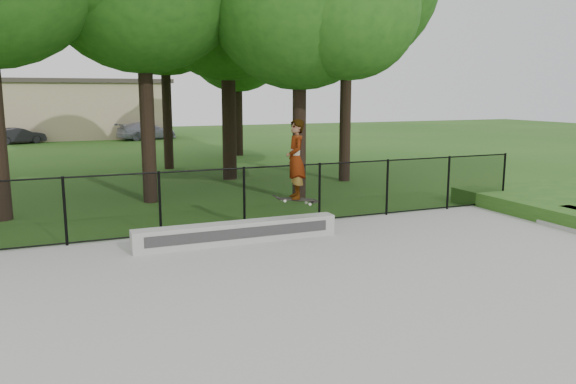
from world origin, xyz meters
The scene contains 9 objects.
ground centered at (0.00, 0.00, 0.00)m, with size 100.00×100.00×0.00m, color #255217.
concrete_slab centered at (0.00, 0.00, 0.03)m, with size 14.00×12.00×0.06m, color #9C9C97.
grind_ledge centered at (-0.55, 4.70, 0.29)m, with size 4.52×0.40×0.46m, color #9D9C98.
car_b centered at (-6.22, 34.23, 0.53)m, with size 1.12×2.90×1.06m, color black.
car_c centered at (2.08, 34.51, 0.62)m, with size 1.73×3.91×1.23m, color #9B99AD.
skater_airborne centered at (0.71, 4.45, 1.83)m, with size 0.84×0.70×1.87m.
chainlink_fence centered at (0.00, 5.90, 0.81)m, with size 16.06×0.06×1.50m.
concrete_steps centered at (7.59, 3.00, 0.17)m, with size 1.07×1.20×0.45m.
distant_building centered at (-2.00, 38.00, 2.16)m, with size 12.40×6.40×4.30m.
Camera 1 is at (-4.11, -6.67, 3.28)m, focal length 35.00 mm.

